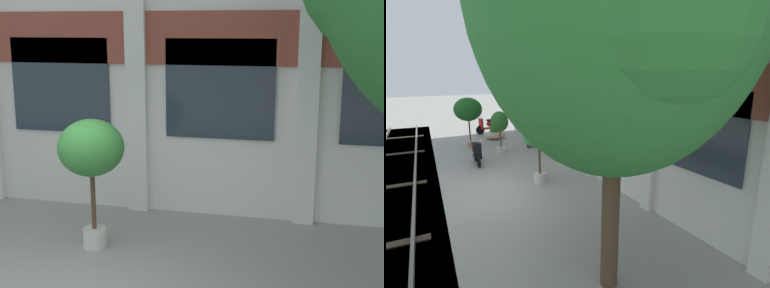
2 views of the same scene
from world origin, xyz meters
The scene contains 9 objects.
ground_plane centered at (0.00, 0.00, 0.00)m, with size 80.00×80.00×0.00m, color gray.
apartment_facade centered at (0.00, 3.31, 3.97)m, with size 18.02×0.64×7.97m.
potted_plant_tall_urn centered at (-0.11, 1.27, 1.48)m, with size 0.98×0.98×1.97m.
potted_plant_wide_bowl centered at (-7.21, 1.40, 0.29)m, with size 1.02×1.02×0.79m.
potted_plant_low_pan centered at (-6.00, 0.01, 1.73)m, with size 1.24×1.24×2.29m.
potted_plant_terracotta_small centered at (-4.41, 1.05, 1.24)m, with size 0.74×0.74×1.78m.
scooter_near_curb centered at (-8.93, 1.39, 0.44)m, with size 0.72×1.31×0.98m.
scooter_second_parked centered at (-3.13, -0.18, 0.44)m, with size 1.38×0.50×0.98m.
resident_by_doorway centered at (-4.60, 2.41, 0.85)m, with size 0.34×0.52×1.59m.
Camera 2 is at (8.42, -1.80, 3.43)m, focal length 28.00 mm.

